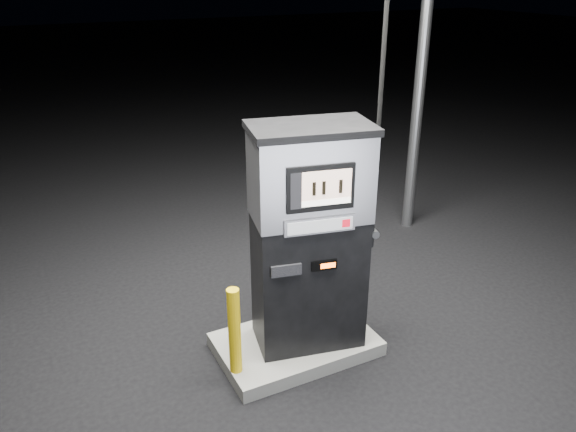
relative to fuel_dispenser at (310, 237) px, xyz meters
name	(u,v)px	position (x,y,z in m)	size (l,w,h in m)	color
ground	(296,350)	(-0.12, 0.04, -1.31)	(80.00, 80.00, 0.00)	black
pump_island	(296,344)	(-0.12, 0.04, -1.24)	(1.60, 1.00, 0.15)	gray
fuel_dispenser	(310,237)	(0.00, 0.00, 0.00)	(1.31, 0.89, 4.70)	black
bollard_left	(235,331)	(-0.86, -0.15, -0.72)	(0.12, 0.12, 0.90)	#E1B50C
bollard_right	(354,297)	(0.45, -0.15, -0.72)	(0.12, 0.12, 0.88)	#E1B50C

